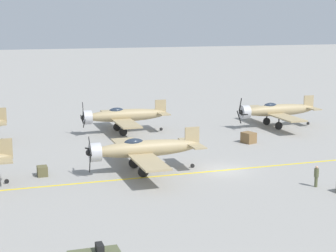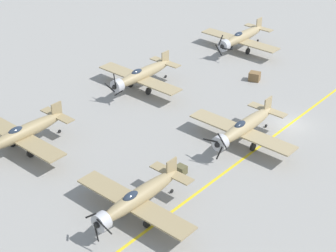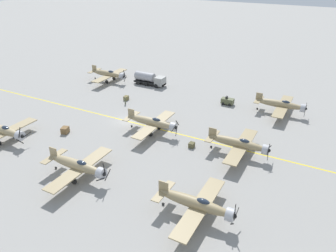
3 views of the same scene
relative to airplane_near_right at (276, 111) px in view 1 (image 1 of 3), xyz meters
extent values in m
plane|color=gray|center=(-16.06, 13.87, -2.01)|extent=(400.00, 400.00, 0.00)
cube|color=yellow|center=(-16.06, 13.87, -2.01)|extent=(0.30, 160.00, 0.01)
ellipsoid|color=tan|center=(0.00, -0.41, 0.04)|extent=(1.50, 9.50, 1.42)
cylinder|color=#B7B7BC|center=(0.00, 4.04, 0.04)|extent=(1.58, 0.90, 1.58)
ellipsoid|color=#232D3D|center=(0.00, 0.73, 0.60)|extent=(0.80, 1.70, 0.76)
cube|color=tan|center=(0.00, 0.35, -0.30)|extent=(12.00, 2.10, 0.16)
cube|color=tan|center=(0.00, -4.50, 0.19)|extent=(4.40, 1.10, 0.12)
cube|color=tan|center=(0.00, -4.50, 0.84)|extent=(0.14, 1.30, 1.60)
sphere|color=black|center=(0.00, 4.54, 0.04)|extent=(0.56, 0.56, 0.56)
cube|color=black|center=(0.56, 4.54, -0.63)|extent=(1.23, 0.06, 1.43)
cube|color=black|center=(0.30, 4.54, 0.86)|extent=(0.73, 0.06, 1.69)
cube|color=black|center=(-0.86, 4.54, -0.12)|extent=(1.75, 0.06, 0.45)
cylinder|color=black|center=(-1.50, 0.35, -0.93)|extent=(0.14, 0.14, 1.26)
cylinder|color=black|center=(-1.50, 0.35, -1.56)|extent=(0.22, 0.90, 0.90)
cylinder|color=black|center=(1.50, 0.35, -0.93)|extent=(0.14, 0.14, 1.26)
cylinder|color=black|center=(1.50, 0.35, -1.56)|extent=(0.22, 0.90, 0.90)
cylinder|color=black|center=(0.00, -4.56, -1.83)|extent=(0.12, 0.36, 0.36)
ellipsoid|color=tan|center=(-14.42, 20.24, 0.04)|extent=(1.50, 9.50, 1.42)
cylinder|color=#B7B7BC|center=(-14.42, 24.69, 0.04)|extent=(1.58, 0.90, 1.58)
ellipsoid|color=#232D3D|center=(-14.42, 21.38, 0.60)|extent=(0.80, 1.70, 0.76)
cube|color=tan|center=(-14.42, 21.00, -0.30)|extent=(12.00, 2.10, 0.16)
cube|color=tan|center=(-14.42, 16.15, 0.19)|extent=(4.40, 1.10, 0.12)
cube|color=tan|center=(-14.42, 16.15, 0.84)|extent=(0.14, 1.30, 1.60)
sphere|color=black|center=(-14.42, 25.19, 0.04)|extent=(0.56, 0.56, 0.56)
cube|color=black|center=(-14.99, 25.19, 0.70)|extent=(1.25, 0.06, 1.42)
cube|color=black|center=(-14.71, 25.19, -0.79)|extent=(0.71, 0.06, 1.70)
cube|color=black|center=(-13.56, 25.19, 0.20)|extent=(1.75, 0.06, 0.46)
cylinder|color=black|center=(-15.92, 21.00, -0.93)|extent=(0.14, 0.14, 1.26)
cylinder|color=black|center=(-15.92, 21.00, -1.56)|extent=(0.22, 0.90, 0.90)
cylinder|color=black|center=(-12.92, 21.00, -0.93)|extent=(0.14, 0.14, 1.26)
cylinder|color=black|center=(-12.92, 21.00, -1.56)|extent=(0.22, 0.90, 0.90)
cylinder|color=black|center=(-14.42, 16.09, -1.83)|extent=(0.12, 0.36, 0.36)
cube|color=#98845B|center=(1.76, 31.65, 0.19)|extent=(4.40, 1.10, 0.12)
cube|color=#98845B|center=(1.76, 31.65, 0.84)|extent=(0.14, 1.30, 1.60)
cylinder|color=black|center=(1.76, 31.59, -1.83)|extent=(0.12, 0.36, 0.36)
cube|color=#9A855C|center=(-14.29, 31.87, 0.19)|extent=(4.40, 1.10, 0.12)
cube|color=#9A855C|center=(-14.29, 31.87, 0.84)|extent=(0.14, 1.30, 1.60)
cylinder|color=black|center=(-14.29, 31.81, -1.83)|extent=(0.12, 0.36, 0.36)
ellipsoid|color=tan|center=(2.17, 17.88, 0.04)|extent=(1.50, 9.50, 1.42)
cylinder|color=#B7B7BC|center=(2.17, 22.33, 0.04)|extent=(1.58, 0.90, 1.58)
ellipsoid|color=#232D3D|center=(2.17, 19.02, 0.60)|extent=(0.80, 1.70, 0.76)
cube|color=tan|center=(2.17, 18.64, -0.30)|extent=(12.00, 2.10, 0.16)
cube|color=tan|center=(2.17, 13.79, 0.19)|extent=(4.40, 1.10, 0.12)
cube|color=tan|center=(2.17, 13.79, 0.84)|extent=(0.14, 1.30, 1.60)
sphere|color=black|center=(2.17, 22.83, 0.04)|extent=(0.56, 0.56, 0.56)
cube|color=black|center=(1.49, 22.83, -0.51)|extent=(1.46, 0.06, 1.20)
cube|color=black|center=(2.99, 22.83, -0.28)|extent=(1.68, 0.06, 0.77)
cube|color=black|center=(2.04, 22.83, 0.90)|extent=(0.40, 0.06, 1.75)
cylinder|color=black|center=(0.67, 18.64, -0.93)|extent=(0.14, 0.14, 1.26)
cylinder|color=black|center=(0.67, 18.64, -1.56)|extent=(0.22, 0.90, 0.90)
cylinder|color=black|center=(3.67, 18.64, -0.93)|extent=(0.14, 0.14, 1.26)
cylinder|color=black|center=(3.67, 18.64, -1.56)|extent=(0.22, 0.90, 0.90)
cylinder|color=black|center=(2.17, 13.73, -1.83)|extent=(0.12, 0.36, 0.36)
cube|color=black|center=(-32.79, 28.02, -0.44)|extent=(0.70, 0.36, 0.44)
cylinder|color=#515638|center=(-22.74, 8.96, -1.61)|extent=(0.25, 0.25, 0.80)
cylinder|color=#515638|center=(-22.74, 8.96, -0.88)|extent=(0.37, 0.37, 0.67)
sphere|color=tan|center=(-22.74, 8.96, -0.43)|extent=(0.22, 0.22, 0.22)
cube|color=brown|center=(-12.95, 28.88, -1.60)|extent=(1.00, 0.83, 0.83)
cube|color=brown|center=(-6.92, 6.95, -1.45)|extent=(1.62, 1.48, 1.12)
camera|label=1|loc=(-59.01, 33.03, 10.91)|focal=60.00mm
camera|label=2|loc=(-40.86, 63.15, 29.00)|focal=60.00mm
camera|label=3|loc=(29.93, 47.22, 25.62)|focal=35.00mm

